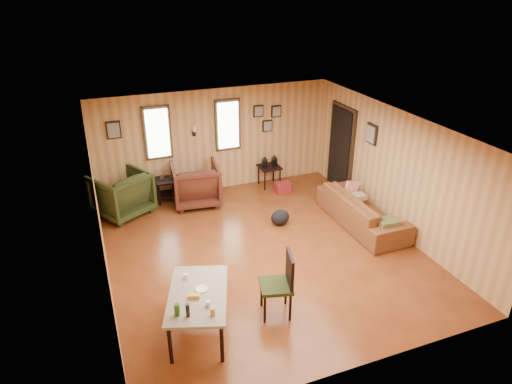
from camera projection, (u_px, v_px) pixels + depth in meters
room at (267, 186)px, 8.24m from camera, size 5.54×6.04×2.44m
sofa at (363, 205)px, 9.21m from camera, size 0.66×2.26×0.88m
recliner_brown at (196, 182)px, 10.05m from camera, size 1.10×1.05×1.03m
recliner_green at (121, 192)px, 9.59m from camera, size 1.36×1.33×1.05m
end_table at (168, 186)px, 10.22m from camera, size 0.55×0.51×0.65m
side_table at (269, 165)px, 10.89m from camera, size 0.49×0.49×0.78m
cooler at (283, 187)px, 10.73m from camera, size 0.35×0.26×0.25m
backpack at (280, 217)px, 9.32m from camera, size 0.46×0.40×0.33m
sofa_pillows at (370, 206)px, 9.04m from camera, size 0.46×1.63×0.34m
dining_table at (198, 298)px, 6.30m from camera, size 1.18×1.51×0.87m
dining_chair at (281, 281)px, 6.71m from camera, size 0.57×0.57×1.03m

